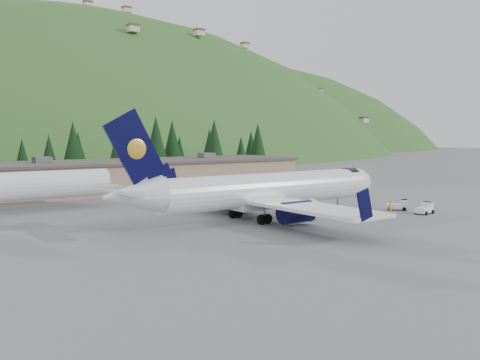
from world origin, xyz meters
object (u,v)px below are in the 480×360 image
Objects in this scene: airliner at (263,191)px; terminal_building at (104,176)px; baggage_tug_b at (399,205)px; baggage_tug_a at (425,209)px; ramp_worker at (390,207)px.

airliner is 38.22m from terminal_building.
terminal_building reaches higher than baggage_tug_b.
airliner is at bearing 147.38° from baggage_tug_a.
baggage_tug_b is at bearing -13.18° from airliner.
airliner is 19.23m from baggage_tug_b.
baggage_tug_b is at bearing -61.89° from terminal_building.
baggage_tug_a is 51.29m from terminal_building.
terminal_building is at bearing 106.70° from baggage_tug_a.
baggage_tug_a is at bearing -23.63° from airliner.
terminal_building is 47.64m from ramp_worker.
baggage_tug_a is 1.62× the size of ramp_worker.
airliner reaches higher than baggage_tug_b.
airliner is 20.49m from baggage_tug_a.
airliner reaches higher than terminal_building.
ramp_worker reaches higher than baggage_tug_b.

